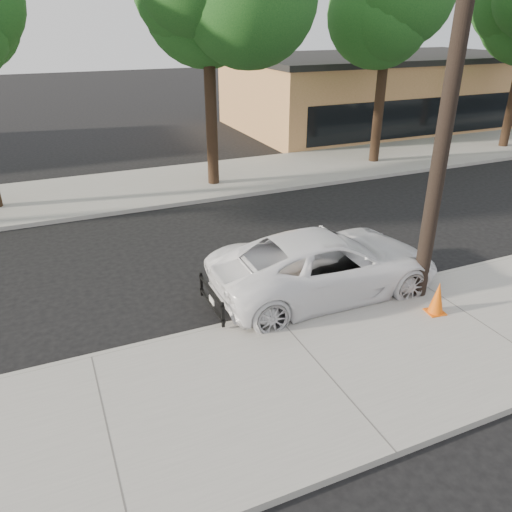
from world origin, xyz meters
name	(u,v)px	position (x,y,z in m)	size (l,w,h in m)	color
ground	(239,278)	(0.00, 0.00, 0.00)	(120.00, 120.00, 0.00)	black
near_sidewalk	(323,372)	(0.00, -4.30, 0.07)	(90.00, 4.40, 0.15)	gray
far_sidewalk	(161,185)	(0.00, 8.50, 0.07)	(90.00, 5.00, 0.15)	gray
curb_near	(274,315)	(0.00, -2.10, 0.07)	(90.00, 0.12, 0.16)	#9E9B93
building_main	(381,92)	(16.00, 16.00, 2.00)	(18.00, 10.00, 4.00)	#A57A45
utility_pole	(450,99)	(3.60, -2.70, 4.70)	(1.40, 0.34, 9.00)	black
tree_d	(395,13)	(10.20, 7.95, 6.37)	(4.50, 4.35, 8.75)	black
police_cruiser	(326,264)	(1.66, -1.53, 0.79)	(2.61, 5.66, 1.57)	white
traffic_cone	(437,298)	(3.36, -3.56, 0.52)	(0.44, 0.44, 0.76)	#E45A0C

